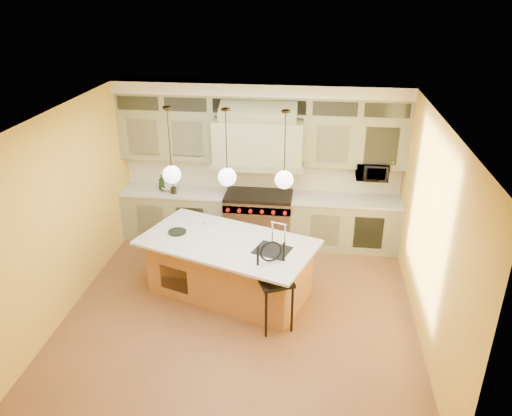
# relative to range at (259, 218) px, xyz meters

# --- Properties ---
(floor) EXTENTS (5.00, 5.00, 0.00)m
(floor) POSITION_rel_range_xyz_m (0.00, -2.14, -0.49)
(floor) COLOR brown
(floor) RESTS_ON ground
(ceiling) EXTENTS (5.00, 5.00, 0.00)m
(ceiling) POSITION_rel_range_xyz_m (0.00, -2.14, 2.41)
(ceiling) COLOR white
(ceiling) RESTS_ON wall_back
(wall_back) EXTENTS (5.00, 0.00, 5.00)m
(wall_back) POSITION_rel_range_xyz_m (0.00, 0.36, 0.96)
(wall_back) COLOR gold
(wall_back) RESTS_ON ground
(wall_front) EXTENTS (5.00, 0.00, 5.00)m
(wall_front) POSITION_rel_range_xyz_m (0.00, -4.64, 0.96)
(wall_front) COLOR gold
(wall_front) RESTS_ON ground
(wall_left) EXTENTS (0.00, 5.00, 5.00)m
(wall_left) POSITION_rel_range_xyz_m (-2.50, -2.14, 0.96)
(wall_left) COLOR gold
(wall_left) RESTS_ON ground
(wall_right) EXTENTS (0.00, 5.00, 5.00)m
(wall_right) POSITION_rel_range_xyz_m (2.50, -2.14, 0.96)
(wall_right) COLOR gold
(wall_right) RESTS_ON ground
(back_cabinetry) EXTENTS (5.00, 0.77, 2.90)m
(back_cabinetry) POSITION_rel_range_xyz_m (0.00, 0.09, 0.94)
(back_cabinetry) COLOR gray
(back_cabinetry) RESTS_ON floor
(range) EXTENTS (1.20, 0.74, 0.96)m
(range) POSITION_rel_range_xyz_m (0.00, 0.00, 0.00)
(range) COLOR silver
(range) RESTS_ON floor
(kitchen_island) EXTENTS (2.85, 2.11, 1.35)m
(kitchen_island) POSITION_rel_range_xyz_m (-0.24, -1.70, -0.01)
(kitchen_island) COLOR #A06139
(kitchen_island) RESTS_ON floor
(counter_stool) EXTENTS (0.58, 0.58, 1.25)m
(counter_stool) POSITION_rel_range_xyz_m (0.50, -2.41, 0.23)
(counter_stool) COLOR black
(counter_stool) RESTS_ON floor
(microwave) EXTENTS (0.54, 0.37, 0.30)m
(microwave) POSITION_rel_range_xyz_m (1.95, 0.11, 0.96)
(microwave) COLOR black
(microwave) RESTS_ON back_cabinetry
(oil_bottle_a) EXTENTS (0.13, 0.13, 0.29)m
(oil_bottle_a) POSITION_rel_range_xyz_m (-1.78, 0.01, 0.60)
(oil_bottle_a) COLOR black
(oil_bottle_a) RESTS_ON back_cabinetry
(oil_bottle_b) EXTENTS (0.09, 0.09, 0.18)m
(oil_bottle_b) POSITION_rel_range_xyz_m (-1.52, -0.13, 0.55)
(oil_bottle_b) COLOR black
(oil_bottle_b) RESTS_ON back_cabinetry
(fruit_bowl) EXTENTS (0.34, 0.34, 0.08)m
(fruit_bowl) POSITION_rel_range_xyz_m (-1.61, 0.01, 0.49)
(fruit_bowl) COLOR beige
(fruit_bowl) RESTS_ON back_cabinetry
(cup) EXTENTS (0.10, 0.10, 0.09)m
(cup) POSITION_rel_range_xyz_m (-0.69, -1.22, 0.48)
(cup) COLOR white
(cup) RESTS_ON kitchen_island
(pendant_left) EXTENTS (0.26, 0.26, 1.11)m
(pendant_left) POSITION_rel_range_xyz_m (-1.04, -1.69, 1.46)
(pendant_left) COLOR #2D2319
(pendant_left) RESTS_ON ceiling
(pendant_center) EXTENTS (0.26, 0.26, 1.11)m
(pendant_center) POSITION_rel_range_xyz_m (-0.24, -1.69, 1.46)
(pendant_center) COLOR #2D2319
(pendant_center) RESTS_ON ceiling
(pendant_right) EXTENTS (0.26, 0.26, 1.11)m
(pendant_right) POSITION_rel_range_xyz_m (0.56, -1.69, 1.46)
(pendant_right) COLOR #2D2319
(pendant_right) RESTS_ON ceiling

